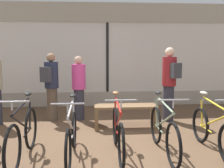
{
  "coord_description": "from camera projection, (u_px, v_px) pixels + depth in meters",
  "views": [
    {
      "loc": [
        -0.43,
        -4.22,
        1.72
      ],
      "look_at": [
        0.0,
        1.63,
        0.95
      ],
      "focal_mm": 40.0,
      "sensor_mm": 36.0,
      "label": 1
    }
  ],
  "objects": [
    {
      "name": "ground_plane",
      "position": [
        119.0,
        149.0,
        4.43
      ],
      "size": [
        24.0,
        24.0,
        0.0
      ],
      "primitive_type": "plane",
      "color": "brown"
    },
    {
      "name": "shop_back_wall",
      "position": [
        107.0,
        54.0,
        7.79
      ],
      "size": [
        12.0,
        0.08,
        3.2
      ],
      "color": "#B2A893",
      "rests_on": "ground_plane"
    },
    {
      "name": "bicycle_left",
      "position": [
        23.0,
        135.0,
        3.93
      ],
      "size": [
        0.46,
        1.75,
        1.05
      ],
      "color": "black",
      "rests_on": "ground_plane"
    },
    {
      "name": "bicycle_center_left",
      "position": [
        71.0,
        136.0,
        3.97
      ],
      "size": [
        0.46,
        1.69,
        1.02
      ],
      "color": "black",
      "rests_on": "ground_plane"
    },
    {
      "name": "bicycle_center",
      "position": [
        118.0,
        132.0,
        4.13
      ],
      "size": [
        0.46,
        1.73,
        1.03
      ],
      "color": "black",
      "rests_on": "ground_plane"
    },
    {
      "name": "bicycle_center_right",
      "position": [
        163.0,
        131.0,
        4.18
      ],
      "size": [
        0.46,
        1.73,
        1.03
      ],
      "color": "black",
      "rests_on": "ground_plane"
    },
    {
      "name": "bicycle_right",
      "position": [
        213.0,
        131.0,
        4.24
      ],
      "size": [
        0.46,
        1.7,
        1.01
      ],
      "color": "black",
      "rests_on": "ground_plane"
    },
    {
      "name": "display_bench",
      "position": [
        126.0,
        109.0,
        5.61
      ],
      "size": [
        1.4,
        0.44,
        0.52
      ],
      "color": "brown",
      "rests_on": "ground_plane"
    },
    {
      "name": "customer_near_rack",
      "position": [
        51.0,
        85.0,
        6.17
      ],
      "size": [
        0.46,
        0.56,
        1.67
      ],
      "color": "brown",
      "rests_on": "ground_plane"
    },
    {
      "name": "customer_mid_floor",
      "position": [
        79.0,
        87.0,
        6.25
      ],
      "size": [
        0.48,
        0.48,
        1.6
      ],
      "color": "#2D2D38",
      "rests_on": "ground_plane"
    },
    {
      "name": "customer_near_bench",
      "position": [
        169.0,
        82.0,
        6.08
      ],
      "size": [
        0.45,
        0.55,
        1.82
      ],
      "color": "#2D2D38",
      "rests_on": "ground_plane"
    }
  ]
}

